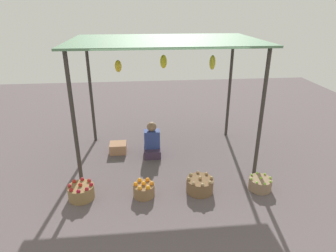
{
  "coord_description": "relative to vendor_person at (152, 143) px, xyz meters",
  "views": [
    {
      "loc": [
        -0.51,
        -5.75,
        3.11
      ],
      "look_at": [
        0.0,
        -0.56,
        0.95
      ],
      "focal_mm": 31.26,
      "sensor_mm": 36.0,
      "label": 1
    }
  ],
  "objects": [
    {
      "name": "market_stall_structure",
      "position": [
        0.29,
        -0.07,
        2.02
      ],
      "size": [
        3.61,
        2.27,
        2.51
      ],
      "color": "#38332D",
      "rests_on": "ground"
    },
    {
      "name": "basket_red_apples",
      "position": [
        -1.3,
        -1.47,
        -0.17
      ],
      "size": [
        0.45,
        0.45,
        0.3
      ],
      "color": "olive",
      "rests_on": "ground"
    },
    {
      "name": "wooden_crate_near_vendor",
      "position": [
        -0.76,
        0.2,
        -0.19
      ],
      "size": [
        0.37,
        0.34,
        0.22
      ],
      "primitive_type": "cube",
      "color": "#A87755",
      "rests_on": "ground"
    },
    {
      "name": "ground_plane",
      "position": [
        0.29,
        -0.08,
        -0.3
      ],
      "size": [
        14.0,
        14.0,
        0.0
      ],
      "primitive_type": "plane",
      "color": "#5C5155"
    },
    {
      "name": "basket_potatoes",
      "position": [
        0.78,
        -1.47,
        -0.17
      ],
      "size": [
        0.48,
        0.48,
        0.31
      ],
      "color": "brown",
      "rests_on": "ground"
    },
    {
      "name": "basket_oranges",
      "position": [
        -0.22,
        -1.51,
        -0.18
      ],
      "size": [
        0.37,
        0.37,
        0.29
      ],
      "color": "olive",
      "rests_on": "ground"
    },
    {
      "name": "vendor_person",
      "position": [
        0.0,
        0.0,
        0.0
      ],
      "size": [
        0.36,
        0.44,
        0.78
      ],
      "color": "#3F2E46",
      "rests_on": "ground"
    },
    {
      "name": "basket_limes",
      "position": [
        1.89,
        -1.51,
        -0.19
      ],
      "size": [
        0.41,
        0.41,
        0.25
      ],
      "color": "#8A6F54",
      "rests_on": "ground"
    }
  ]
}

